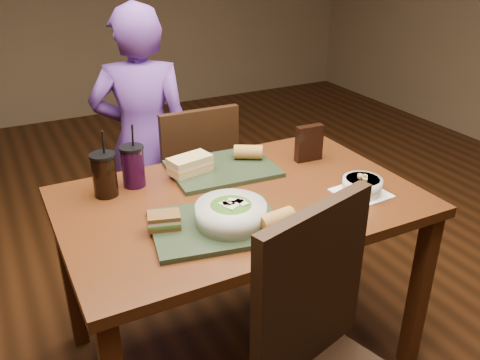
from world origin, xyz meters
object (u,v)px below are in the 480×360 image
at_px(dining_table, 240,218).
at_px(cup_cola, 105,175).
at_px(chip_bag, 309,143).
at_px(soup_bowl, 362,185).
at_px(sandwich_far, 190,164).
at_px(cup_berry, 133,166).
at_px(sandwich_near, 164,220).
at_px(diner, 144,142).
at_px(baguette_far, 248,152).
at_px(baguette_near, 276,220).
at_px(tray_near, 216,226).
at_px(chair_far, 194,180).
at_px(salad_bowl, 231,212).
at_px(tray_far, 222,169).

relative_size(dining_table, cup_cola, 5.09).
relative_size(dining_table, chip_bag, 8.36).
relative_size(soup_bowl, sandwich_far, 1.04).
xyz_separation_m(cup_berry, chip_bag, (0.73, -0.10, -0.00)).
xyz_separation_m(sandwich_near, sandwich_far, (0.24, 0.35, 0.01)).
bearing_deg(diner, cup_berry, 89.57).
relative_size(sandwich_near, chip_bag, 0.77).
bearing_deg(chip_bag, baguette_far, 162.02).
xyz_separation_m(dining_table, baguette_near, (-0.01, -0.28, 0.14)).
xyz_separation_m(tray_near, sandwich_near, (-0.16, 0.06, 0.03)).
bearing_deg(baguette_near, cup_berry, 119.08).
bearing_deg(soup_bowl, chair_far, 109.67).
bearing_deg(salad_bowl, sandwich_far, 85.74).
distance_m(soup_bowl, cup_cola, 0.95).
relative_size(baguette_far, chip_bag, 0.77).
distance_m(diner, baguette_far, 0.67).
relative_size(salad_bowl, sandwich_near, 1.95).
height_order(dining_table, chair_far, chair_far).
height_order(dining_table, soup_bowl, soup_bowl).
bearing_deg(tray_far, sandwich_far, 175.55).
xyz_separation_m(tray_near, baguette_far, (0.35, 0.43, 0.04)).
xyz_separation_m(chair_far, salad_bowl, (-0.23, -0.88, 0.31)).
relative_size(diner, sandwich_far, 7.48).
bearing_deg(diner, baguette_near, 114.16).
bearing_deg(sandwich_near, chair_far, 61.86).
bearing_deg(baguette_far, baguette_near, -109.10).
xyz_separation_m(sandwich_far, cup_cola, (-0.34, -0.01, 0.03)).
height_order(sandwich_far, cup_berry, cup_berry).
distance_m(chair_far, salad_bowl, 0.96).
xyz_separation_m(dining_table, diner, (-0.10, 0.87, 0.02)).
xyz_separation_m(tray_near, chip_bag, (0.59, 0.33, 0.07)).
bearing_deg(dining_table, cup_berry, 139.15).
height_order(dining_table, tray_near, tray_near).
distance_m(dining_table, tray_far, 0.26).
xyz_separation_m(dining_table, salad_bowl, (-0.13, -0.18, 0.15)).
relative_size(tray_near, soup_bowl, 2.21).
bearing_deg(sandwich_far, cup_berry, 174.26).
height_order(soup_bowl, chip_bag, chip_bag).
distance_m(dining_table, cup_cola, 0.53).
bearing_deg(baguette_far, tray_far, -169.68).
relative_size(tray_far, salad_bowl, 1.80).
xyz_separation_m(soup_bowl, baguette_far, (-0.24, 0.45, 0.01)).
distance_m(chair_far, baguette_far, 0.54).
height_order(dining_table, chip_bag, chip_bag).
distance_m(soup_bowl, cup_berry, 0.87).
xyz_separation_m(diner, salad_bowl, (-0.03, -1.04, 0.13)).
bearing_deg(tray_near, tray_far, 61.92).
bearing_deg(chair_far, chip_bag, -59.32).
relative_size(salad_bowl, cup_berry, 0.94).
height_order(tray_far, soup_bowl, soup_bowl).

